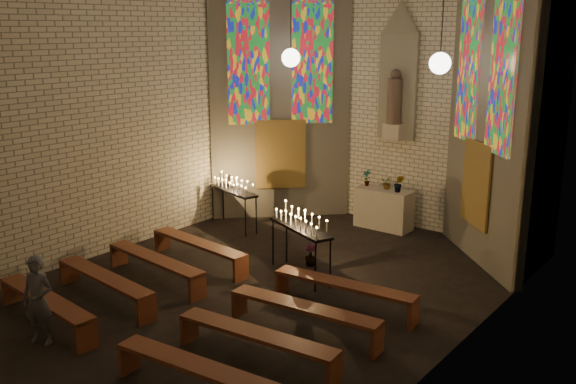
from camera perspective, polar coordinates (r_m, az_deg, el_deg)
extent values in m
plane|color=black|center=(12.18, -4.49, -9.39)|extent=(12.00, 12.00, 0.00)
cube|color=beige|center=(16.13, 9.88, 9.25)|extent=(8.00, 0.02, 7.00)
cube|color=beige|center=(14.22, -16.94, 8.15)|extent=(0.02, 12.00, 7.00)
cube|color=beige|center=(9.04, 14.30, 4.99)|extent=(0.02, 12.00, 7.00)
cube|color=beige|center=(16.60, -0.72, 9.60)|extent=(2.72, 2.72, 7.00)
cube|color=beige|center=(13.88, 17.54, 7.96)|extent=(2.72, 2.72, 7.00)
cube|color=#4C3F8C|center=(16.33, -3.55, 11.25)|extent=(0.78, 0.78, 3.00)
cube|color=#4C3F8C|center=(16.51, 2.18, 11.31)|extent=(0.78, 0.78, 3.00)
cube|color=#4C3F8C|center=(14.51, 15.78, 10.34)|extent=(0.78, 0.78, 3.00)
cube|color=#4C3F8C|center=(13.03, 18.55, 9.71)|extent=(0.78, 0.78, 3.00)
cube|color=brown|center=(16.68, -0.64, 3.38)|extent=(0.95, 0.95, 1.80)
cube|color=brown|center=(14.11, 16.36, 0.71)|extent=(0.95, 0.95, 1.80)
cube|color=gray|center=(16.06, 9.74, 9.23)|extent=(1.00, 0.12, 2.60)
cone|color=gray|center=(16.00, 10.01, 15.12)|extent=(1.00, 1.00, 0.80)
cube|color=beige|center=(16.08, 9.34, 5.30)|extent=(0.45, 0.30, 0.40)
cylinder|color=brown|center=(15.98, 9.45, 7.95)|extent=(0.36, 0.36, 1.10)
sphere|color=brown|center=(15.92, 9.55, 10.28)|extent=(0.26, 0.26, 0.26)
sphere|color=white|center=(15.52, 0.25, 11.85)|extent=(0.44, 0.44, 0.44)
sphere|color=white|center=(13.55, 13.36, 11.07)|extent=(0.44, 0.44, 0.44)
cube|color=beige|center=(16.21, 8.51, -1.48)|extent=(1.40, 0.60, 1.00)
imported|color=#4C723F|center=(16.34, 7.01, 1.26)|extent=(0.22, 0.15, 0.41)
imported|color=#4C723F|center=(16.07, 8.83, 0.83)|extent=(0.31, 0.27, 0.34)
imported|color=#4C723F|center=(15.81, 9.83, 0.74)|extent=(0.29, 0.26, 0.43)
imported|color=#4C723F|center=(13.63, 2.02, -5.64)|extent=(0.33, 0.33, 0.46)
cube|color=black|center=(16.01, -4.87, 0.11)|extent=(1.70, 0.83, 0.05)
cylinder|color=black|center=(16.71, -6.69, -1.05)|extent=(0.03, 0.03, 0.93)
cylinder|color=black|center=(15.43, -3.80, -2.30)|extent=(0.03, 0.03, 0.93)
cylinder|color=black|center=(16.86, -5.77, -0.88)|extent=(0.03, 0.03, 0.93)
cylinder|color=black|center=(15.59, -2.84, -2.11)|extent=(0.03, 0.03, 0.93)
cube|color=black|center=(12.81, 1.10, -3.22)|extent=(1.81, 1.06, 0.06)
cylinder|color=black|center=(13.58, -1.34, -4.50)|extent=(0.03, 0.03, 1.00)
cylinder|color=black|center=(12.24, 2.46, -6.70)|extent=(0.03, 0.03, 1.00)
cylinder|color=black|center=(13.74, -0.12, -4.27)|extent=(0.03, 0.03, 1.00)
cylinder|color=black|center=(12.41, 3.76, -6.41)|extent=(0.03, 0.03, 1.00)
cube|color=brown|center=(13.73, -7.96, -4.49)|extent=(2.72, 0.64, 0.06)
cube|color=brown|center=(14.80, -11.14, -4.20)|extent=(0.10, 0.38, 0.49)
cube|color=brown|center=(12.86, -4.21, -6.86)|extent=(0.10, 0.38, 0.49)
cube|color=brown|center=(11.55, 5.01, -8.16)|extent=(2.72, 0.64, 0.06)
cube|color=brown|center=(12.24, -0.55, -7.97)|extent=(0.10, 0.38, 0.49)
cube|color=brown|center=(11.16, 11.10, -10.58)|extent=(0.10, 0.38, 0.49)
cube|color=brown|center=(12.97, -11.75, -5.81)|extent=(2.72, 0.64, 0.06)
cube|color=brown|center=(14.10, -14.81, -5.38)|extent=(0.10, 0.38, 0.49)
cube|color=brown|center=(12.07, -8.05, -8.46)|extent=(0.10, 0.38, 0.49)
cube|color=brown|center=(10.64, 1.44, -10.16)|extent=(2.72, 0.64, 0.06)
cube|color=brown|center=(11.40, -4.34, -9.77)|extent=(0.10, 0.38, 0.49)
cube|color=brown|center=(10.20, 7.97, -12.95)|extent=(0.10, 0.38, 0.49)
cube|color=brown|center=(12.29, -16.02, -7.26)|extent=(2.72, 0.64, 0.06)
cube|color=brown|center=(13.46, -18.86, -6.66)|extent=(0.10, 0.38, 0.49)
cube|color=brown|center=(11.34, -12.44, -10.23)|extent=(0.10, 0.38, 0.49)
cube|color=brown|center=(9.79, -2.82, -12.47)|extent=(2.72, 0.64, 0.06)
cube|color=brown|center=(10.63, -8.76, -11.80)|extent=(0.10, 0.38, 0.49)
cube|color=brown|center=(9.30, 4.12, -15.75)|extent=(0.10, 0.38, 0.49)
cube|color=brown|center=(11.69, -20.78, -8.82)|extent=(2.72, 0.64, 0.06)
cube|color=brown|center=(12.90, -23.31, -8.02)|extent=(0.10, 0.38, 0.49)
cube|color=brown|center=(10.70, -17.46, -12.15)|extent=(0.10, 0.38, 0.49)
cube|color=brown|center=(9.02, -7.95, -15.11)|extent=(2.72, 0.64, 0.06)
cube|color=brown|center=(9.95, -13.91, -14.03)|extent=(0.10, 0.38, 0.49)
imported|color=#52525D|center=(11.01, -21.33, -8.95)|extent=(0.63, 0.54, 1.46)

